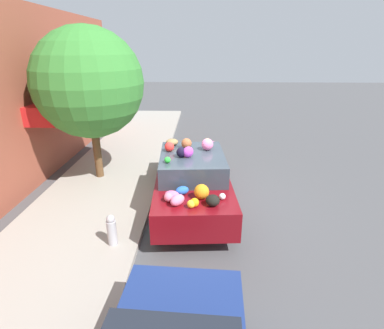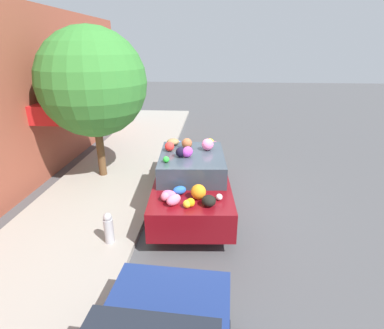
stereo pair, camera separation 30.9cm
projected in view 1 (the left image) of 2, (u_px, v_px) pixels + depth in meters
ground_plane at (193, 203)px, 8.28m from camera, size 60.00×60.00×0.00m
sidewalk_curb at (96, 200)px, 8.33m from camera, size 24.00×3.20×0.13m
building_facade at (2, 107)px, 7.65m from camera, size 18.00×1.20×5.24m
street_tree at (89, 84)px, 8.63m from camera, size 3.17×3.17×4.50m
fire_hydrant at (112, 230)px, 6.24m from camera, size 0.20×0.20×0.70m
art_car at (192, 177)px, 7.95m from camera, size 4.70×2.12×1.82m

